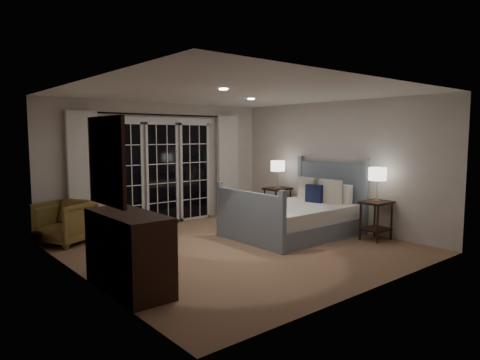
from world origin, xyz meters
TOP-DOWN VIEW (x-y plane):
  - floor at (0.00, 0.00)m, footprint 5.00×5.00m
  - ceiling at (0.00, 0.00)m, footprint 5.00×5.00m
  - wall_left at (-2.50, 0.00)m, footprint 0.02×5.00m
  - wall_right at (2.50, 0.00)m, footprint 0.02×5.00m
  - wall_back at (0.00, 2.50)m, footprint 5.00×0.02m
  - wall_front at (0.00, -2.50)m, footprint 5.00×0.02m
  - french_doors at (0.00, 2.46)m, footprint 2.50×0.04m
  - curtain_rod at (0.00, 2.40)m, footprint 3.50×0.03m
  - curtain_left at (-1.65, 2.38)m, footprint 0.55×0.10m
  - curtain_right at (1.65, 2.38)m, footprint 0.55×0.10m
  - downlight_a at (0.80, 0.60)m, footprint 0.12×0.12m
  - downlight_b at (-0.60, -0.40)m, footprint 0.12×0.12m
  - bed at (1.42, 0.05)m, footprint 2.23×1.60m
  - nightstand_left at (2.21, -1.14)m, footprint 0.53×0.42m
  - nightstand_right at (2.15, 1.25)m, footprint 0.54×0.43m
  - lamp_left at (2.21, -1.14)m, footprint 0.31×0.31m
  - lamp_right at (2.15, 1.25)m, footprint 0.30×0.30m
  - armchair at (-2.10, 2.07)m, footprint 1.08×1.07m
  - dresser at (-2.23, -0.67)m, footprint 0.56×1.32m
  - mirror at (-2.47, -0.67)m, footprint 0.05×0.85m

SIDE VIEW (x-z plane):
  - floor at x=0.00m, z-range 0.00..0.00m
  - bed at x=1.42m, z-range -0.32..0.98m
  - armchair at x=-2.10m, z-range 0.00..0.73m
  - nightstand_left at x=2.21m, z-range 0.11..0.80m
  - nightstand_right at x=2.15m, z-range 0.11..0.82m
  - dresser at x=-2.23m, z-range 0.00..0.93m
  - french_doors at x=0.00m, z-range -0.01..2.19m
  - curtain_left at x=-1.65m, z-range 0.02..2.27m
  - curtain_right at x=1.65m, z-range 0.02..2.27m
  - lamp_left at x=2.21m, z-range 0.86..1.45m
  - lamp_right at x=2.15m, z-range 0.88..1.47m
  - wall_left at x=-2.50m, z-range 0.00..2.50m
  - wall_right at x=2.50m, z-range 0.00..2.50m
  - wall_back at x=0.00m, z-range 0.00..2.50m
  - wall_front at x=0.00m, z-range 0.00..2.50m
  - mirror at x=-2.47m, z-range 1.05..2.05m
  - curtain_rod at x=0.00m, z-range 2.23..2.27m
  - downlight_a at x=0.80m, z-range 2.48..2.50m
  - downlight_b at x=-0.60m, z-range 2.48..2.50m
  - ceiling at x=0.00m, z-range 2.50..2.50m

